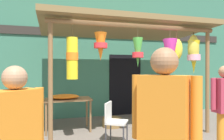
{
  "coord_description": "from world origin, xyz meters",
  "views": [
    {
      "loc": [
        -1.63,
        -3.85,
        1.53
      ],
      "look_at": [
        -0.17,
        1.15,
        1.5
      ],
      "focal_mm": 33.1,
      "sensor_mm": 36.0,
      "label": 1
    }
  ],
  "objects": [
    {
      "name": "shop_facade",
      "position": [
        0.0,
        2.78,
        2.14
      ],
      "size": [
        9.88,
        0.29,
        4.28
      ],
      "color": "#387056",
      "rests_on": "ground_plane"
    },
    {
      "name": "market_stall_canopy",
      "position": [
        0.26,
        0.94,
        2.34
      ],
      "size": [
        4.13,
        2.22,
        2.69
      ],
      "color": "brown",
      "rests_on": "ground_plane"
    },
    {
      "name": "display_table",
      "position": [
        -1.24,
        1.35,
        0.69
      ],
      "size": [
        1.12,
        0.64,
        0.8
      ],
      "color": "brown",
      "rests_on": "ground_plane"
    },
    {
      "name": "flower_heap_on_table",
      "position": [
        -1.32,
        1.3,
        0.85
      ],
      "size": [
        0.7,
        0.49,
        0.11
      ],
      "color": "orange",
      "rests_on": "display_table"
    },
    {
      "name": "folding_chair",
      "position": [
        -0.42,
        0.2,
        0.5
      ],
      "size": [
        0.55,
        0.55,
        0.84
      ],
      "color": "beige",
      "rests_on": "ground_plane"
    },
    {
      "name": "wicker_basket_by_table",
      "position": [
        -0.1,
        1.39,
        0.12
      ],
      "size": [
        0.51,
        0.51,
        0.23
      ],
      "primitive_type": "cylinder",
      "color": "brown",
      "rests_on": "ground_plane"
    },
    {
      "name": "vendor_in_orange",
      "position": [
        -0.73,
        -2.32,
        1.01
      ],
      "size": [
        0.43,
        0.47,
        1.71
      ],
      "color": "#4C8E7A",
      "rests_on": "ground_plane"
    },
    {
      "name": "customer_foreground",
      "position": [
        -1.94,
        -1.88,
        0.91
      ],
      "size": [
        0.47,
        0.43,
        1.56
      ],
      "color": "silver",
      "rests_on": "ground_plane"
    }
  ]
}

